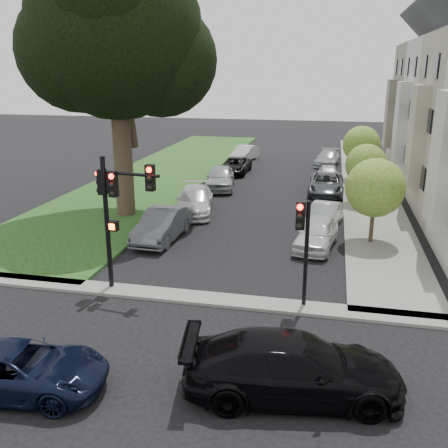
% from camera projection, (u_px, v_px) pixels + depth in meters
% --- Properties ---
extents(ground, '(140.00, 140.00, 0.00)m').
position_uv_depth(ground, '(191.00, 327.00, 16.30)').
color(ground, black).
rests_on(ground, ground).
extents(grass_strip, '(8.00, 44.00, 0.12)m').
position_uv_depth(grass_strip, '(166.00, 172.00, 40.50)').
color(grass_strip, black).
rests_on(grass_strip, ground).
extents(sidewalk_right, '(3.50, 44.00, 0.12)m').
position_uv_depth(sidewalk_right, '(366.00, 181.00, 37.29)').
color(sidewalk_right, slate).
rests_on(sidewalk_right, ground).
extents(sidewalk_cross, '(60.00, 1.00, 0.12)m').
position_uv_depth(sidewalk_cross, '(206.00, 299.00, 18.15)').
color(sidewalk_cross, slate).
rests_on(sidewalk_cross, ground).
extents(house_d, '(7.70, 7.55, 15.97)m').
position_uv_depth(house_d, '(442.00, 84.00, 40.15)').
color(house_d, '#796D56').
rests_on(house_d, ground).
extents(eucalyptus, '(10.22, 9.28, 14.48)m').
position_uv_depth(eucalyptus, '(114.00, 32.00, 25.74)').
color(eucalyptus, '#3B281F').
rests_on(eucalyptus, ground).
extents(small_tree_a, '(2.76, 2.76, 4.15)m').
position_uv_depth(small_tree_a, '(375.00, 188.00, 23.23)').
color(small_tree_a, '#3B281F').
rests_on(small_tree_a, ground).
extents(small_tree_b, '(2.51, 2.51, 3.76)m').
position_uv_depth(small_tree_b, '(366.00, 165.00, 30.23)').
color(small_tree_b, '#3B281F').
rests_on(small_tree_b, ground).
extents(small_tree_c, '(2.73, 2.73, 4.10)m').
position_uv_depth(small_tree_c, '(361.00, 145.00, 36.79)').
color(small_tree_c, '#3B281F').
rests_on(small_tree_c, ground).
extents(traffic_signal_main, '(2.50, 0.65, 5.10)m').
position_uv_depth(traffic_signal_main, '(116.00, 200.00, 18.03)').
color(traffic_signal_main, black).
rests_on(traffic_signal_main, ground).
extents(traffic_signal_secondary, '(0.50, 0.41, 3.88)m').
position_uv_depth(traffic_signal_secondary, '(303.00, 234.00, 16.86)').
color(traffic_signal_secondary, black).
rests_on(traffic_signal_secondary, ground).
extents(car_cross_near, '(4.83, 2.66, 1.28)m').
position_uv_depth(car_cross_near, '(18.00, 369.00, 12.89)').
color(car_cross_near, black).
rests_on(car_cross_near, ground).
extents(car_cross_far, '(5.90, 3.12, 1.63)m').
position_uv_depth(car_cross_far, '(293.00, 367.00, 12.67)').
color(car_cross_far, black).
rests_on(car_cross_far, ground).
extents(car_parked_0, '(2.24, 4.32, 1.40)m').
position_uv_depth(car_parked_0, '(317.00, 233.00, 23.32)').
color(car_parked_0, silver).
rests_on(car_parked_0, ground).
extents(car_parked_1, '(2.04, 4.15, 1.31)m').
position_uv_depth(car_parked_1, '(324.00, 216.00, 26.22)').
color(car_parked_1, '#999BA0').
rests_on(car_parked_1, ground).
extents(car_parked_2, '(2.27, 4.91, 1.36)m').
position_uv_depth(car_parked_2, '(326.00, 184.00, 33.45)').
color(car_parked_2, '#3F4247').
rests_on(car_parked_2, ground).
extents(car_parked_3, '(1.70, 3.80, 1.27)m').
position_uv_depth(car_parked_3, '(328.00, 174.00, 36.69)').
color(car_parked_3, silver).
rests_on(car_parked_3, ground).
extents(car_parked_4, '(2.38, 4.65, 1.29)m').
position_uv_depth(car_parked_4, '(328.00, 158.00, 43.29)').
color(car_parked_4, '#999BA0').
rests_on(car_parked_4, ground).
extents(car_parked_5, '(1.80, 4.69, 1.53)m').
position_uv_depth(car_parked_5, '(162.00, 225.00, 24.40)').
color(car_parked_5, '#3F4247').
rests_on(car_parked_5, ground).
extents(car_parked_6, '(3.02, 5.38, 1.47)m').
position_uv_depth(car_parked_6, '(194.00, 201.00, 28.99)').
color(car_parked_6, silver).
rests_on(car_parked_6, ground).
extents(car_parked_7, '(2.65, 4.96, 1.61)m').
position_uv_depth(car_parked_7, '(220.00, 178.00, 34.85)').
color(car_parked_7, '#999BA0').
rests_on(car_parked_7, ground).
extents(car_parked_8, '(2.19, 4.60, 1.27)m').
position_uv_depth(car_parked_8, '(235.00, 166.00, 40.05)').
color(car_parked_8, black).
rests_on(car_parked_8, ground).
extents(car_parked_9, '(2.20, 4.37, 1.37)m').
position_uv_depth(car_parked_9, '(244.00, 153.00, 45.54)').
color(car_parked_9, silver).
rests_on(car_parked_9, ground).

